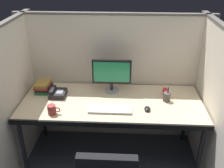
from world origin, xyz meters
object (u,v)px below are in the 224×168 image
(desk, at_px, (112,106))
(computer_mouse, at_px, (147,109))
(book_stack, at_px, (43,87))
(red_stapler, at_px, (166,93))
(monitor_center, at_px, (112,74))
(pen_cup, at_px, (167,97))
(keyboard_main, at_px, (110,109))
(coffee_mug, at_px, (52,110))
(desk_phone, at_px, (57,93))

(desk, xyz_separation_m, computer_mouse, (0.36, -0.14, 0.07))
(computer_mouse, distance_m, book_stack, 1.19)
(red_stapler, relative_size, book_stack, 0.70)
(desk, relative_size, computer_mouse, 19.79)
(desk, bearing_deg, monitor_center, 93.08)
(monitor_center, relative_size, pen_cup, 2.69)
(computer_mouse, relative_size, pen_cup, 0.60)
(desk, relative_size, red_stapler, 12.67)
(desk, xyz_separation_m, keyboard_main, (-0.01, -0.16, 0.06))
(monitor_center, bearing_deg, book_stack, -176.48)
(book_stack, bearing_deg, computer_mouse, -16.41)
(red_stapler, bearing_deg, monitor_center, 173.54)
(keyboard_main, relative_size, pen_cup, 2.69)
(desk, distance_m, keyboard_main, 0.17)
(coffee_mug, distance_m, red_stapler, 1.23)
(pen_cup, bearing_deg, desk_phone, 177.81)
(pen_cup, distance_m, book_stack, 1.37)
(keyboard_main, xyz_separation_m, pen_cup, (0.58, 0.22, 0.04))
(monitor_center, distance_m, book_stack, 0.79)
(desk_phone, bearing_deg, book_stack, 152.10)
(coffee_mug, xyz_separation_m, book_stack, (-0.22, 0.45, 0.01))
(coffee_mug, bearing_deg, pen_cup, 15.08)
(computer_mouse, height_order, coffee_mug, coffee_mug)
(monitor_center, height_order, keyboard_main, monitor_center)
(desk, height_order, book_stack, book_stack)
(coffee_mug, height_order, red_stapler, coffee_mug)
(monitor_center, distance_m, keyboard_main, 0.46)
(book_stack, bearing_deg, desk_phone, -27.90)
(desk, height_order, keyboard_main, keyboard_main)
(monitor_center, xyz_separation_m, pen_cup, (0.59, -0.19, -0.17))
(desk_phone, bearing_deg, monitor_center, 13.82)
(book_stack, height_order, desk_phone, book_stack)
(desk, distance_m, red_stapler, 0.61)
(monitor_center, bearing_deg, desk, -86.92)
(keyboard_main, bearing_deg, pen_cup, 20.42)
(pen_cup, bearing_deg, monitor_center, 162.25)
(desk, xyz_separation_m, coffee_mug, (-0.56, -0.25, 0.10))
(computer_mouse, xyz_separation_m, red_stapler, (0.22, 0.32, 0.01))
(keyboard_main, height_order, computer_mouse, computer_mouse)
(desk_phone, bearing_deg, pen_cup, -2.19)
(red_stapler, bearing_deg, desk, -163.23)
(computer_mouse, relative_size, red_stapler, 0.64)
(keyboard_main, bearing_deg, computer_mouse, 3.46)
(red_stapler, relative_size, pen_cup, 0.94)
(computer_mouse, xyz_separation_m, pen_cup, (0.22, 0.20, 0.03))
(pen_cup, xyz_separation_m, book_stack, (-1.36, 0.14, 0.01))
(monitor_center, distance_m, red_stapler, 0.63)
(pen_cup, xyz_separation_m, desk_phone, (-1.18, 0.04, -0.02))
(monitor_center, distance_m, computer_mouse, 0.57)
(coffee_mug, bearing_deg, monitor_center, 42.03)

